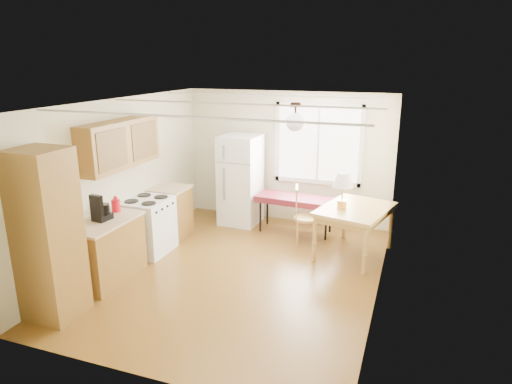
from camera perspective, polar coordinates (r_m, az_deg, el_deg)
The scene contains 11 objects.
room_shell at distance 6.48m, azimuth -2.20°, elevation 0.01°, with size 4.60×5.60×2.62m.
kitchen_run at distance 6.91m, azimuth -17.54°, elevation -3.29°, with size 0.65×3.40×2.20m.
window_unit at distance 8.55m, azimuth 7.81°, elevation 5.96°, with size 1.64×0.05×1.51m.
pendant_light at distance 6.43m, azimuth 4.93°, elevation 8.83°, with size 0.26×0.26×0.40m.
refrigerator at distance 8.67m, azimuth -1.96°, elevation 1.51°, with size 0.72×0.74×1.70m.
bench at distance 8.28m, azimuth 4.99°, elevation -1.08°, with size 1.48×0.64×0.67m.
dining_table at distance 7.42m, azimuth 12.29°, elevation -2.66°, with size 1.25×1.48×0.80m.
chair at distance 7.81m, azimuth 5.67°, elevation -2.43°, with size 0.47×0.46×0.99m.
table_lamp at distance 7.21m, azimuth 10.82°, elevation 1.13°, with size 0.33×0.33×0.56m.
coffee_maker at distance 6.69m, azimuth -18.82°, elevation -2.23°, with size 0.22×0.27×0.39m.
kettle at distance 7.02m, azimuth -17.11°, elevation -1.57°, with size 0.13×0.13×0.24m.
Camera 1 is at (2.34, -5.76, 3.07)m, focal length 32.00 mm.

